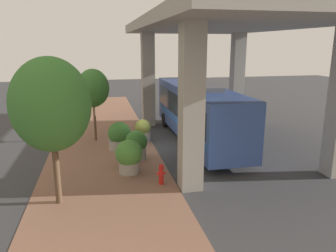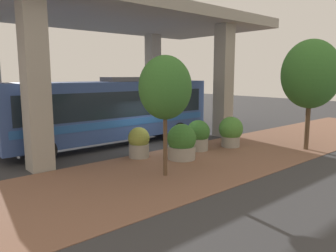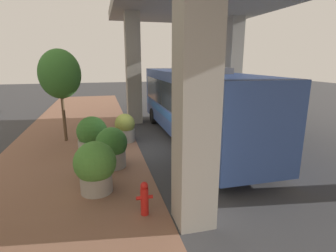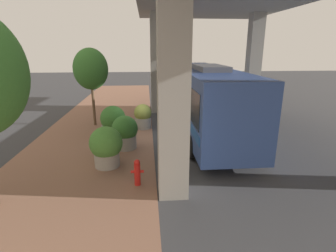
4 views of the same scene
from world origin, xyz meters
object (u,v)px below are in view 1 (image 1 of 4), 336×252
bus (198,110)px  planter_extra (129,156)px  planter_back (136,145)px  street_tree_near (51,105)px  fire_hydrant (161,174)px  planter_middle (120,136)px  street_tree_far (93,88)px  planter_front (143,131)px

bus → planter_extra: bus is taller
planter_back → street_tree_near: size_ratio=0.28×
fire_hydrant → street_tree_near: (-4.19, -0.85, 3.37)m
bus → planter_extra: 6.58m
fire_hydrant → planter_middle: (-1.41, 5.38, 0.30)m
planter_back → bus: bearing=31.2°
bus → street_tree_far: street_tree_far is taller
planter_front → street_tree_near: street_tree_near is taller
planter_front → planter_extra: 5.23m
planter_middle → planter_back: (0.75, -1.87, 0.00)m
planter_middle → street_tree_near: street_tree_near is taller
bus → fire_hydrant: (-3.49, -6.02, -1.53)m
planter_middle → planter_front: bearing=39.7°
planter_front → street_tree_near: bearing=-119.9°
planter_middle → planter_extra: bearing=-87.3°
fire_hydrant → planter_middle: bearing=104.7°
planter_front → street_tree_near: size_ratio=0.26×
planter_back → street_tree_near: bearing=-129.0°
bus → planter_extra: size_ratio=7.32×
street_tree_near → street_tree_far: bearing=80.6°
bus → planter_back: bearing=-148.8°
fire_hydrant → planter_middle: planter_middle is taller
planter_back → street_tree_far: size_ratio=0.34×
planter_front → planter_middle: planter_middle is taller
planter_front → bus: bearing=-10.6°
fire_hydrant → street_tree_near: street_tree_near is taller
fire_hydrant → street_tree_near: 5.44m
planter_front → planter_extra: planter_extra is taller
fire_hydrant → street_tree_near: size_ratio=0.17×
bus → street_tree_near: size_ratio=2.14×
planter_back → planter_extra: 1.99m
bus → fire_hydrant: bus is taller
planter_middle → planter_extra: (0.18, -3.78, 0.06)m
planter_extra → fire_hydrant: bearing=-52.3°
planter_middle → street_tree_near: bearing=-114.0°
planter_front → street_tree_near: 9.21m
planter_extra → street_tree_near: street_tree_near is taller
planter_back → planter_extra: size_ratio=0.96×
street_tree_near → street_tree_far: 8.53m
fire_hydrant → planter_front: planter_front is taller
planter_back → planter_extra: (-0.57, -1.91, 0.06)m
street_tree_far → planter_front: bearing=-17.0°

